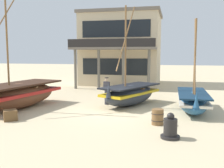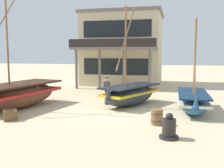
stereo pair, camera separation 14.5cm
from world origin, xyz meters
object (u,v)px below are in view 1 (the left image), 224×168
(fishing_boat_centre_large, at_px, (18,94))
(capstan_winch, at_px, (170,128))
(wooden_barrel, at_px, (158,117))
(fisherman_by_hull, at_px, (107,91))
(fishing_boat_near_left, at_px, (130,94))
(fishing_boat_far_right, at_px, (193,101))
(harbor_building_main, at_px, (122,49))
(cargo_crate, at_px, (10,115))

(fishing_boat_centre_large, bearing_deg, capstan_winch, -22.25)
(fishing_boat_centre_large, bearing_deg, wooden_barrel, -12.28)
(fisherman_by_hull, bearing_deg, fishing_boat_near_left, 4.32)
(fishing_boat_far_right, distance_m, harbor_building_main, 14.13)
(fisherman_by_hull, distance_m, harbor_building_main, 11.86)
(cargo_crate, bearing_deg, capstan_winch, -7.16)
(fishing_boat_centre_large, xyz_separation_m, fishing_boat_far_right, (9.72, 1.40, -0.21))
(fishing_boat_centre_large, relative_size, harbor_building_main, 0.87)
(fishing_boat_far_right, bearing_deg, capstan_winch, -102.83)
(fishing_boat_far_right, height_order, capstan_winch, fishing_boat_far_right)
(fishing_boat_near_left, distance_m, fishing_boat_centre_large, 6.57)
(capstan_winch, height_order, wooden_barrel, capstan_winch)
(fisherman_by_hull, xyz_separation_m, cargo_crate, (-3.45, -4.80, -0.59))
(fisherman_by_hull, height_order, harbor_building_main, harbor_building_main)
(fishing_boat_centre_large, bearing_deg, fishing_boat_near_left, 20.67)
(fishing_boat_near_left, bearing_deg, fisherman_by_hull, -175.68)
(fishing_boat_far_right, height_order, wooden_barrel, fishing_boat_far_right)
(wooden_barrel, distance_m, cargo_crate, 6.85)
(fishing_boat_centre_large, bearing_deg, fishing_boat_far_right, 8.21)
(fishing_boat_near_left, xyz_separation_m, capstan_winch, (2.45, -5.84, -0.31))
(fishing_boat_far_right, xyz_separation_m, fisherman_by_hull, (-5.04, 0.81, 0.25))
(fishing_boat_near_left, distance_m, fisherman_by_hull, 1.47)
(fishing_boat_near_left, distance_m, wooden_barrel, 4.50)
(fisherman_by_hull, height_order, capstan_winch, fisherman_by_hull)
(fishing_boat_centre_large, bearing_deg, harbor_building_main, 76.01)
(fishing_boat_far_right, bearing_deg, harbor_building_main, 117.26)
(wooden_barrel, relative_size, cargo_crate, 1.18)
(fisherman_by_hull, distance_m, cargo_crate, 5.95)
(fishing_boat_centre_large, bearing_deg, cargo_crate, -64.59)
(wooden_barrel, bearing_deg, fishing_boat_centre_large, 167.72)
(wooden_barrel, bearing_deg, capstan_winch, -72.18)
(fishing_boat_near_left, relative_size, wooden_barrel, 8.46)
(wooden_barrel, bearing_deg, cargo_crate, -172.91)
(wooden_barrel, bearing_deg, fishing_boat_far_right, 61.79)
(fishing_boat_near_left, xyz_separation_m, wooden_barrel, (1.88, -4.07, -0.33))
(fishing_boat_far_right, xyz_separation_m, wooden_barrel, (-1.69, -3.15, -0.24))
(cargo_crate, relative_size, harbor_building_main, 0.07)
(fishing_boat_far_right, distance_m, wooden_barrel, 3.58)
(fisherman_by_hull, relative_size, capstan_winch, 1.74)
(capstan_winch, xyz_separation_m, wooden_barrel, (-0.57, 1.77, -0.03))
(fishing_boat_far_right, relative_size, cargo_crate, 8.35)
(fishing_boat_centre_large, xyz_separation_m, cargo_crate, (1.23, -2.59, -0.54))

